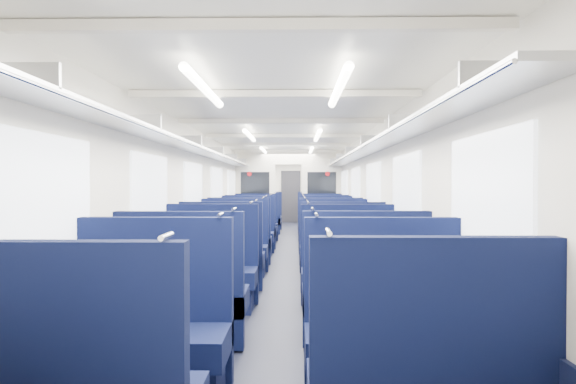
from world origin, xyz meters
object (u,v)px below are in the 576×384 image
Objects in this scene: seat_21 at (317,221)px; seat_22 at (264,218)px; seat_16 at (251,232)px; seat_18 at (255,227)px; seat_13 at (330,243)px; seat_23 at (316,219)px; seat_20 at (261,221)px; seat_8 at (223,261)px; seat_17 at (323,231)px; seat_5 at (364,301)px; seat_7 at (350,277)px; seat_9 at (342,263)px; seat_3 at (387,341)px; seat_14 at (247,236)px; seat_4 at (183,303)px; end_door at (291,197)px; seat_10 at (233,251)px; seat_6 at (209,276)px; seat_15 at (327,237)px; seat_19 at (321,227)px; bulkhead at (288,194)px; seat_2 at (148,340)px; seat_12 at (240,243)px; seat_11 at (335,251)px.

seat_21 is 2.05m from seat_22.
seat_18 is at bearing 90.00° from seat_16.
seat_23 is at bearing 90.00° from seat_13.
seat_20 is (0.00, 3.32, 0.00)m from seat_16.
seat_8 is 1.00× the size of seat_17.
seat_5 is at bearing -90.00° from seat_17.
seat_7 is 10.21m from seat_22.
seat_9 is 2.28m from seat_13.
seat_3 and seat_8 have the same top height.
seat_14 is 2.29m from seat_18.
seat_14 is at bearing 90.00° from seat_8.
end_door is at bearing 86.84° from seat_4.
seat_21 is at bearing -36.05° from seat_22.
seat_22 is 1.66m from seat_23.
seat_16 is (0.00, 3.27, 0.00)m from seat_10.
seat_7 is (1.66, -0.05, 0.00)m from seat_6.
seat_3 is 1.00× the size of seat_15.
seat_5 is at bearing -90.00° from seat_13.
seat_23 is at bearing -77.11° from end_door.
seat_19 and seat_22 have the same top height.
seat_15 is (1.66, 4.43, 0.00)m from seat_6.
seat_18 is at bearing 178.27° from seat_19.
seat_20 is at bearing -144.57° from seat_23.
seat_13 is (1.66, 4.67, 0.00)m from seat_4.
bulkhead is 3.05m from seat_14.
seat_8 is at bearing -106.32° from seat_19.
bulkhead is at bearing -72.82° from seat_22.
seat_2 is at bearing -90.00° from seat_10.
seat_5 is 1.00× the size of seat_6.
seat_23 is at bearing 76.11° from seat_12.
bulkhead reaches higher than seat_20.
seat_19 is at bearing 90.00° from seat_11.
seat_3 is 1.00× the size of seat_17.
seat_7 and seat_19 have the same top height.
seat_3 and seat_13 have the same top height.
seat_4 is at bearing -95.44° from bulkhead.
seat_17 is (0.00, 8.12, 0.00)m from seat_3.
seat_13 is (1.66, 2.19, 0.00)m from seat_8.
seat_16 is at bearing 103.73° from seat_5.
seat_5 is 1.00× the size of seat_8.
seat_4 is 1.00× the size of seat_8.
seat_2 is at bearing -90.00° from seat_22.
end_door is 1.58× the size of seat_5.
seat_20 is at bearing 98.35° from seat_3.
seat_6 is 1.00× the size of seat_15.
seat_2 and seat_9 have the same top height.
seat_14 is at bearing -106.42° from bulkhead.
seat_19 is 3.66m from seat_22.
seat_9 is 9.17m from seat_22.
seat_6 and seat_15 have the same top height.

